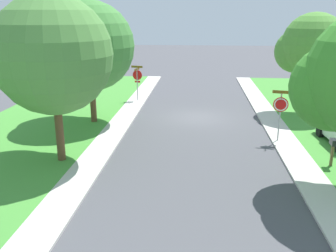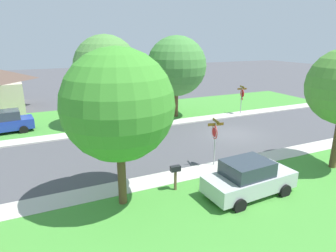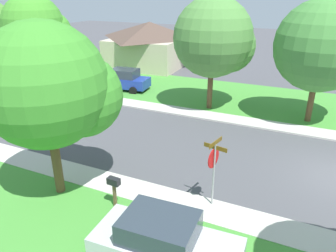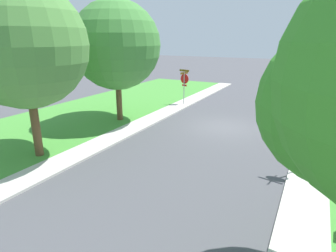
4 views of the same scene
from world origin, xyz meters
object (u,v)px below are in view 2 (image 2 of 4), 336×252
Objects in this scene: tree_sidewalk_near at (177,68)px; stop_sign_near_corner at (242,95)px; tree_across_right at (121,107)px; tree_sidewalk_far at (108,69)px; mailbox at (175,172)px; car_blue_kerbside_mid at (3,123)px; stop_sign_far_corner at (215,135)px; car_silver_behind_trees at (249,178)px.

stop_sign_near_corner is at bearing -109.48° from tree_sidewalk_near.
tree_sidewalk_far is at bearing -10.93° from tree_across_right.
tree_sidewalk_near reaches higher than tree_across_right.
tree_sidewalk_near is 14.55m from mailbox.
tree_sidewalk_near is (-0.81, -14.39, 3.63)m from car_blue_kerbside_mid.
tree_sidewalk_near is 1.08× the size of tree_across_right.
mailbox is (-0.19, -2.42, -3.32)m from tree_across_right.
stop_sign_far_corner is 2.11× the size of mailbox.
stop_sign_near_corner is at bearing -44.94° from stop_sign_far_corner.
car_silver_behind_trees is at bearing -144.16° from car_blue_kerbside_mid.
stop_sign_far_corner is 6.34m from tree_across_right.
stop_sign_near_corner and stop_sign_far_corner have the same top height.
stop_sign_far_corner is 0.62× the size of car_blue_kerbside_mid.
tree_sidewalk_far is 1.01× the size of tree_sidewalk_near.
car_silver_behind_trees is at bearing 166.73° from tree_sidewalk_near.
tree_sidewalk_far is 1.09× the size of tree_across_right.
stop_sign_near_corner is 16.12m from mailbox.
tree_sidewalk_far is (14.13, 2.97, 3.78)m from car_silver_behind_trees.
mailbox is at bearing 153.56° from tree_sidewalk_near.
stop_sign_near_corner is at bearing -98.34° from tree_sidewalk_far.
tree_across_right reaches higher than car_silver_behind_trees.
stop_sign_near_corner is 0.41× the size of tree_across_right.
stop_sign_far_corner is 3.58m from car_silver_behind_trees.
tree_across_right is at bearing 85.48° from mailbox.
tree_sidewalk_far reaches higher than tree_across_right.
mailbox is (-12.37, -0.07, -3.65)m from tree_sidewalk_far.
tree_sidewalk_near reaches higher than mailbox.
car_blue_kerbside_mid is at bearing 35.84° from car_silver_behind_trees.
tree_sidewalk_near is at bearing -34.98° from tree_across_right.
stop_sign_near_corner is at bearing -48.92° from mailbox.
car_silver_behind_trees is 0.59× the size of tree_sidewalk_far.
tree_across_right is (-12.18, 2.35, -0.32)m from tree_sidewalk_far.
tree_across_right is (-10.39, 14.56, 2.46)m from stop_sign_near_corner.
tree_sidewalk_near is at bearing -15.51° from stop_sign_far_corner.
tree_sidewalk_far is at bearing -97.72° from car_blue_kerbside_mid.
car_silver_behind_trees is 3.35× the size of mailbox.
car_silver_behind_trees is at bearing -121.30° from mailbox.
stop_sign_far_corner is at bearing -75.45° from tree_across_right.
tree_across_right reaches higher than stop_sign_near_corner.
car_silver_behind_trees is (-3.42, 0.35, -1.01)m from stop_sign_far_corner.
stop_sign_far_corner reaches higher than car_silver_behind_trees.
tree_across_right reaches higher than mailbox.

